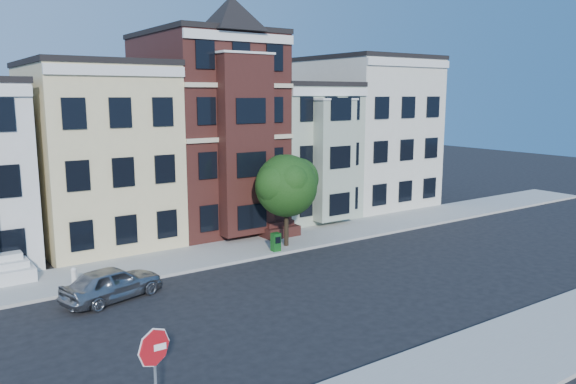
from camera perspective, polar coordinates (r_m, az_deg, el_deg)
ground at (r=25.66m, az=6.92°, el=-9.51°), size 120.00×120.00×0.00m
far_sidewalk at (r=31.77m, az=-2.73°, el=-5.48°), size 60.00×4.00×0.15m
near_sidewalk at (r=20.81m, az=22.20°, el=-14.74°), size 60.00×4.00×0.15m
house_yellow at (r=33.96m, az=-18.87°, el=3.46°), size 7.00×9.00×10.00m
house_brown at (r=36.40m, az=-8.27°, el=5.86°), size 7.00×9.00×12.00m
house_green at (r=39.85m, az=0.19°, el=4.14°), size 6.00×9.00×9.00m
house_cream at (r=44.13m, az=7.71°, el=5.91°), size 8.00×9.00×11.00m
street_tree at (r=30.83m, az=-0.17°, el=0.21°), size 6.72×6.72×6.32m
parked_car at (r=24.81m, az=-17.43°, el=-8.83°), size 4.55×2.77×1.45m
newspaper_box at (r=30.34m, az=-1.25°, el=-5.10°), size 0.46×0.41×0.99m
fire_hydrant at (r=26.54m, az=-20.89°, el=-8.29°), size 0.29×0.29×0.71m
stop_sign at (r=14.14m, az=-13.32°, el=-18.29°), size 0.95×0.17×3.45m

